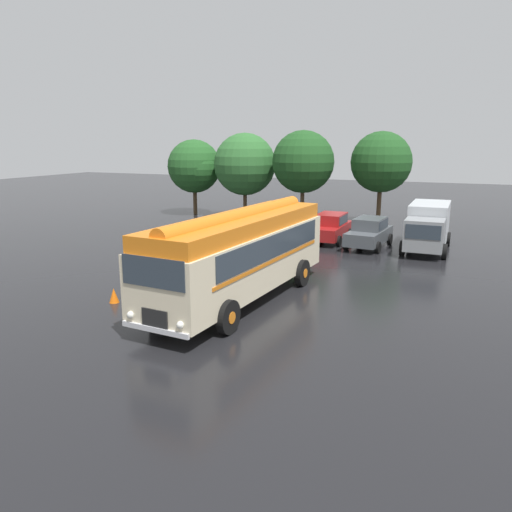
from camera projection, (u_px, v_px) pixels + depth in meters
ground_plane at (243, 296)px, 19.32m from camera, size 120.00×120.00×0.00m
vintage_bus at (240, 251)px, 18.42m from camera, size 3.46×10.28×3.49m
car_near_left at (330, 227)px, 29.74m from camera, size 2.01×4.23×1.66m
car_mid_left at (369, 232)px, 28.09m from camera, size 2.26×4.34×1.66m
box_van at (428, 225)px, 27.38m from camera, size 2.35×5.78×2.50m
tree_far_left at (196, 167)px, 40.00m from camera, size 4.30×4.25×6.01m
tree_left_of_centre at (244, 164)px, 37.79m from camera, size 4.69×4.69×6.48m
tree_centre at (301, 161)px, 35.45m from camera, size 4.41×4.41×6.63m
tree_right_of_centre at (383, 163)px, 34.62m from camera, size 4.21×4.21×6.55m
traffic_cone at (114, 295)px, 18.54m from camera, size 0.36×0.36×0.55m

